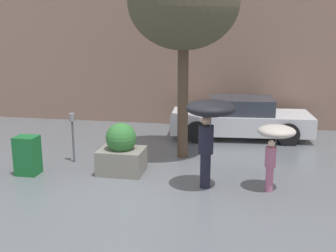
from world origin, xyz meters
TOP-DOWN VIEW (x-y plane):
  - ground_plane at (0.00, 0.00)m, footprint 40.00×40.00m
  - building_facade at (0.00, 6.50)m, footprint 18.00×0.30m
  - planter_box at (-0.80, 1.10)m, footprint 1.03×0.83m
  - person_adult at (1.28, 0.45)m, footprint 1.01×1.01m
  - person_child at (2.61, 0.59)m, footprint 0.76×0.76m
  - parked_car_near at (1.85, 4.99)m, footprint 4.34×2.16m
  - street_tree at (0.41, 2.58)m, footprint 2.73×2.73m
  - parking_meter at (-2.22, 1.64)m, footprint 0.14×0.14m
  - newspaper_box at (-2.90, 0.61)m, footprint 0.50×0.44m

SIDE VIEW (x-z plane):
  - ground_plane at x=0.00m, z-range 0.00..0.00m
  - newspaper_box at x=-2.90m, z-range 0.00..0.90m
  - planter_box at x=-0.80m, z-range -0.08..1.11m
  - parked_car_near at x=1.85m, z-range -0.04..1.19m
  - parking_meter at x=-2.22m, z-range 0.28..1.53m
  - person_child at x=2.61m, z-range 0.44..1.84m
  - person_adult at x=1.28m, z-range 0.58..2.47m
  - building_facade at x=0.00m, z-range 0.00..6.00m
  - street_tree at x=0.41m, z-range 1.35..6.43m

